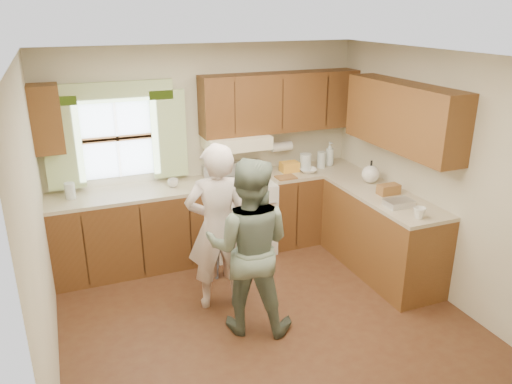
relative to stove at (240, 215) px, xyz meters
name	(u,v)px	position (x,y,z in m)	size (l,w,h in m)	color
room	(262,197)	(-0.30, -1.44, 0.78)	(3.80, 3.80, 3.80)	#4A2616
kitchen_fixtures	(275,193)	(0.32, -0.36, 0.37)	(3.80, 2.25, 2.15)	#3F240D
stove	(240,215)	(0.00, 0.00, 0.00)	(0.76, 0.67, 1.07)	silver
woman_left	(218,228)	(-0.63, -1.09, 0.39)	(0.62, 0.41, 1.71)	silver
woman_right	(249,247)	(-0.48, -1.56, 0.37)	(0.81, 0.63, 1.68)	#233F30
child	(222,243)	(-0.43, -0.59, -0.05)	(0.49, 0.21, 0.84)	gray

